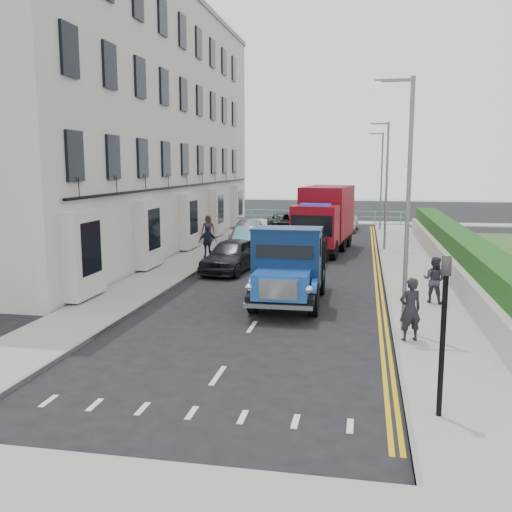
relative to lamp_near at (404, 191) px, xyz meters
name	(u,v)px	position (x,y,z in m)	size (l,w,h in m)	color
ground	(264,310)	(-4.18, 2.00, -4.00)	(120.00, 120.00, 0.00)	black
pavement_west	(192,260)	(-9.38, 11.00, -3.94)	(2.40, 38.00, 0.12)	gray
pavement_east	(410,266)	(1.12, 11.00, -3.94)	(2.60, 38.00, 0.12)	gray
promenade	(325,222)	(-4.18, 31.00, -3.94)	(30.00, 2.50, 0.12)	gray
sea_plane	(341,201)	(-4.18, 62.00, -4.00)	(120.00, 120.00, 0.00)	slate
terrace_west	(138,121)	(-13.65, 15.00, 3.17)	(6.31, 30.20, 14.25)	beige
garden_east	(454,250)	(3.03, 11.00, -3.10)	(1.45, 28.00, 1.75)	#B2AD9E
seafront_railing	(324,217)	(-4.18, 30.20, -3.42)	(13.00, 0.08, 1.11)	#59B2A5
lamp_near	(404,191)	(0.00, 0.00, 0.00)	(1.23, 0.18, 7.00)	slate
lamp_mid	(384,178)	(0.00, 16.00, 0.00)	(1.23, 0.18, 7.00)	slate
lamp_far	(380,175)	(0.00, 26.00, 0.00)	(1.23, 0.18, 7.00)	slate
traffic_signal	(444,313)	(0.42, -5.50, -1.92)	(0.16, 0.20, 3.10)	black
bedford_lorry	(287,271)	(-3.48, 2.52, -2.78)	(2.31, 5.65, 2.65)	black
red_lorry	(325,217)	(-3.13, 15.37, -2.11)	(3.03, 6.98, 3.54)	black
parked_car_front	(231,255)	(-6.78, 8.47, -3.26)	(1.75, 4.35, 1.48)	black
parked_car_mid	(251,242)	(-6.78, 12.92, -3.24)	(1.59, 4.57, 1.51)	#62ACD2
parked_car_rear	(248,233)	(-7.78, 17.14, -3.26)	(2.07, 5.08, 1.47)	#A1A2A6
seafront_car_left	(286,223)	(-6.38, 23.34, -3.24)	(2.51, 5.44, 1.51)	black
seafront_car_right	(346,221)	(-2.31, 25.75, -3.31)	(1.62, 4.04, 1.38)	silver
pedestrian_east_near	(410,309)	(0.22, -0.87, -3.03)	(0.62, 0.40, 1.69)	black
pedestrian_east_far	(434,280)	(1.34, 3.62, -3.09)	(0.76, 0.59, 1.56)	#36333E
pedestrian_west_near	(208,242)	(-8.67, 11.32, -3.08)	(0.94, 0.39, 1.60)	black
pedestrian_west_far	(208,229)	(-10.18, 16.89, -3.07)	(0.79, 0.52, 1.62)	#3C2B2B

